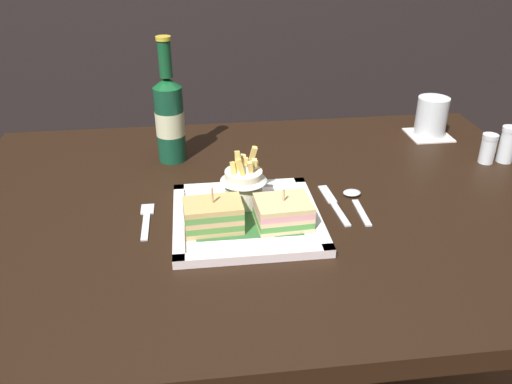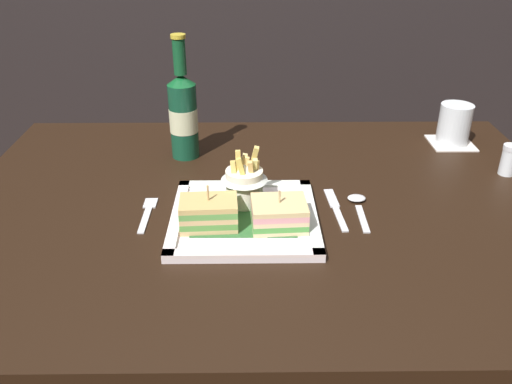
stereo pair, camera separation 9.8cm
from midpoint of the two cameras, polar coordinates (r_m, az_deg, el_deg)
The scene contains 13 objects.
dining_table at distance 1.09m, azimuth -1.67°, elevation -6.67°, with size 1.21×0.86×0.72m.
square_plate at distance 0.96m, azimuth -3.93°, elevation -2.93°, with size 0.26×0.26×0.02m.
sandwich_half_left at distance 0.92m, azimuth -7.66°, elevation -2.63°, with size 0.10×0.07×0.08m.
sandwich_half_right at distance 0.92m, azimuth -0.08°, elevation -2.30°, with size 0.10×0.08×0.07m.
fries_cup at distance 0.98m, azimuth -4.19°, elevation 1.13°, with size 0.09×0.09×0.11m.
beer_bottle at distance 1.18m, azimuth -11.64°, elevation 7.89°, with size 0.06×0.06×0.27m.
drink_coaster at distance 1.38m, azimuth 16.12°, elevation 5.85°, with size 0.10×0.10×0.00m, color silver.
water_glass at distance 1.37m, azimuth 16.36°, elevation 7.48°, with size 0.08×0.08×0.09m.
fork at distance 1.00m, azimuth -14.45°, elevation -2.88°, with size 0.02×0.12×0.00m.
knife at distance 1.02m, azimuth 5.58°, elevation -1.24°, with size 0.03×0.16×0.00m.
spoon at distance 1.04m, azimuth 7.94°, elevation -0.77°, with size 0.03×0.13×0.01m.
salt_shaker at distance 1.26m, azimuth 21.62°, elevation 4.14°, with size 0.03×0.03×0.07m.
pepper_shaker at distance 1.28m, azimuth 23.42°, elevation 4.46°, with size 0.04×0.04×0.08m.
Camera 1 is at (-0.13, -0.89, 1.23)m, focal length 37.26 mm.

